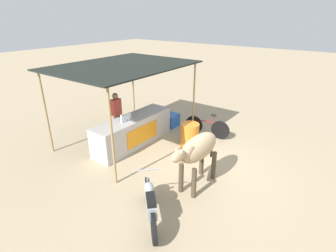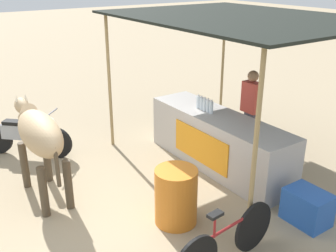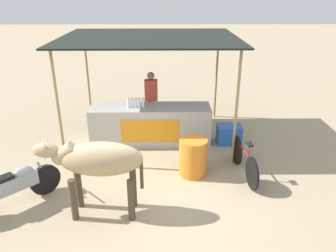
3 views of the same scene
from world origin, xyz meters
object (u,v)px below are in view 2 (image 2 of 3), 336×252
object	(u,v)px
stall_counter	(218,141)
cooler_box	(307,207)
cow	(39,134)
bicycle_leaning	(226,243)
vendor_behind_counter	(250,113)
water_barrel	(176,196)
motorcycle_parked	(27,134)

from	to	relation	value
stall_counter	cooler_box	world-z (taller)	stall_counter
cow	bicycle_leaning	size ratio (longest dim) A/B	1.10
vendor_behind_counter	cooler_box	xyz separation A→B (m)	(2.00, -0.85, -0.61)
bicycle_leaning	water_barrel	bearing A→B (deg)	177.50
vendor_behind_counter	cow	bearing A→B (deg)	-102.02
stall_counter	vendor_behind_counter	size ratio (longest dim) A/B	1.82
cooler_box	motorcycle_parked	distance (m)	5.06
cooler_box	bicycle_leaning	size ratio (longest dim) A/B	0.36
water_barrel	motorcycle_parked	world-z (taller)	motorcycle_parked
stall_counter	motorcycle_parked	xyz separation A→B (m)	(-2.35, -2.68, -0.05)
cow	cooler_box	bearing A→B (deg)	45.00
vendor_behind_counter	cow	size ratio (longest dim) A/B	0.91
stall_counter	motorcycle_parked	distance (m)	3.56
cow	bicycle_leaning	bearing A→B (deg)	23.63
water_barrel	motorcycle_parked	xyz separation A→B (m)	(-3.30, -1.09, 0.02)
cooler_box	cow	distance (m)	3.99
stall_counter	water_barrel	world-z (taller)	stall_counter
vendor_behind_counter	motorcycle_parked	xyz separation A→B (m)	(-2.35, -3.43, -0.42)
stall_counter	water_barrel	xyz separation A→B (m)	(0.95, -1.59, -0.07)
cooler_box	water_barrel	size ratio (longest dim) A/B	0.74
cooler_box	cow	world-z (taller)	cow
stall_counter	vendor_behind_counter	bearing A→B (deg)	89.83
cooler_box	motorcycle_parked	xyz separation A→B (m)	(-4.34, -2.58, 0.19)
stall_counter	cooler_box	bearing A→B (deg)	-2.78
water_barrel	vendor_behind_counter	bearing A→B (deg)	112.06
vendor_behind_counter	bicycle_leaning	world-z (taller)	vendor_behind_counter
cow	motorcycle_parked	distance (m)	1.70
motorcycle_parked	water_barrel	bearing A→B (deg)	18.24
cooler_box	water_barrel	xyz separation A→B (m)	(-1.05, -1.50, 0.17)
water_barrel	cow	size ratio (longest dim) A/B	0.45
stall_counter	cow	bearing A→B (deg)	-105.01
stall_counter	cow	distance (m)	3.02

